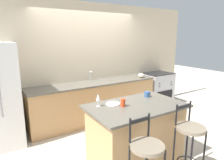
{
  "coord_description": "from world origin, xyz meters",
  "views": [
    {
      "loc": [
        -2.02,
        -3.59,
        1.95
      ],
      "look_at": [
        -0.09,
        -0.5,
        1.15
      ],
      "focal_mm": 32.0,
      "sensor_mm": 36.0,
      "label": 1
    }
  ],
  "objects_px": {
    "dinner_plate": "(113,104)",
    "pumpkin_decoration": "(141,75)",
    "oven_range": "(157,89)",
    "bar_stool_far": "(190,137)",
    "coffee_mug": "(147,94)",
    "tumbler_cup": "(123,103)",
    "wine_glass": "(98,97)",
    "bar_stool_near": "(146,156)"
  },
  "relations": [
    {
      "from": "bar_stool_near",
      "to": "wine_glass",
      "type": "distance_m",
      "value": 1.05
    },
    {
      "from": "tumbler_cup",
      "to": "pumpkin_decoration",
      "type": "distance_m",
      "value": 2.26
    },
    {
      "from": "oven_range",
      "to": "tumbler_cup",
      "type": "bearing_deg",
      "value": -144.3
    },
    {
      "from": "bar_stool_near",
      "to": "coffee_mug",
      "type": "relative_size",
      "value": 8.57
    },
    {
      "from": "dinner_plate",
      "to": "pumpkin_decoration",
      "type": "relative_size",
      "value": 1.49
    },
    {
      "from": "bar_stool_near",
      "to": "tumbler_cup",
      "type": "bearing_deg",
      "value": 75.45
    },
    {
      "from": "wine_glass",
      "to": "coffee_mug",
      "type": "bearing_deg",
      "value": -0.72
    },
    {
      "from": "oven_range",
      "to": "tumbler_cup",
      "type": "distance_m",
      "value": 3.0
    },
    {
      "from": "pumpkin_decoration",
      "to": "dinner_plate",
      "type": "bearing_deg",
      "value": -141.06
    },
    {
      "from": "tumbler_cup",
      "to": "pumpkin_decoration",
      "type": "bearing_deg",
      "value": 43.18
    },
    {
      "from": "bar_stool_far",
      "to": "tumbler_cup",
      "type": "height_order",
      "value": "tumbler_cup"
    },
    {
      "from": "tumbler_cup",
      "to": "wine_glass",
      "type": "bearing_deg",
      "value": 148.01
    },
    {
      "from": "oven_range",
      "to": "pumpkin_decoration",
      "type": "height_order",
      "value": "pumpkin_decoration"
    },
    {
      "from": "coffee_mug",
      "to": "pumpkin_decoration",
      "type": "xyz_separation_m",
      "value": [
        1.02,
        1.37,
        -0.01
      ]
    },
    {
      "from": "oven_range",
      "to": "dinner_plate",
      "type": "relative_size",
      "value": 4.3
    },
    {
      "from": "oven_range",
      "to": "bar_stool_near",
      "type": "xyz_separation_m",
      "value": [
        -2.59,
        -2.47,
        0.15
      ]
    },
    {
      "from": "bar_stool_far",
      "to": "wine_glass",
      "type": "bearing_deg",
      "value": 135.27
    },
    {
      "from": "bar_stool_near",
      "to": "dinner_plate",
      "type": "height_order",
      "value": "bar_stool_near"
    },
    {
      "from": "wine_glass",
      "to": "tumbler_cup",
      "type": "bearing_deg",
      "value": -31.99
    },
    {
      "from": "pumpkin_decoration",
      "to": "oven_range",
      "type": "bearing_deg",
      "value": 13.19
    },
    {
      "from": "wine_glass",
      "to": "pumpkin_decoration",
      "type": "distance_m",
      "value": 2.38
    },
    {
      "from": "bar_stool_far",
      "to": "pumpkin_decoration",
      "type": "xyz_separation_m",
      "value": [
        1.04,
        2.26,
        0.36
      ]
    },
    {
      "from": "oven_range",
      "to": "dinner_plate",
      "type": "bearing_deg",
      "value": -147.62
    },
    {
      "from": "bar_stool_near",
      "to": "pumpkin_decoration",
      "type": "relative_size",
      "value": 7.26
    },
    {
      "from": "coffee_mug",
      "to": "tumbler_cup",
      "type": "distance_m",
      "value": 0.65
    },
    {
      "from": "coffee_mug",
      "to": "bar_stool_near",
      "type": "bearing_deg",
      "value": -131.51
    },
    {
      "from": "oven_range",
      "to": "pumpkin_decoration",
      "type": "xyz_separation_m",
      "value": [
        -0.75,
        -0.18,
        0.51
      ]
    },
    {
      "from": "bar_stool_near",
      "to": "tumbler_cup",
      "type": "xyz_separation_m",
      "value": [
        0.19,
        0.75,
        0.39
      ]
    },
    {
      "from": "dinner_plate",
      "to": "pumpkin_decoration",
      "type": "xyz_separation_m",
      "value": [
        1.72,
        1.39,
        0.03
      ]
    },
    {
      "from": "wine_glass",
      "to": "coffee_mug",
      "type": "relative_size",
      "value": 1.57
    },
    {
      "from": "oven_range",
      "to": "coffee_mug",
      "type": "distance_m",
      "value": 2.41
    },
    {
      "from": "oven_range",
      "to": "tumbler_cup",
      "type": "relative_size",
      "value": 8.02
    },
    {
      "from": "wine_glass",
      "to": "dinner_plate",
      "type": "bearing_deg",
      "value": -7.86
    },
    {
      "from": "oven_range",
      "to": "bar_stool_far",
      "type": "distance_m",
      "value": 3.03
    },
    {
      "from": "bar_stool_far",
      "to": "coffee_mug",
      "type": "bearing_deg",
      "value": 88.89
    },
    {
      "from": "wine_glass",
      "to": "oven_range",
      "type": "bearing_deg",
      "value": 29.56
    },
    {
      "from": "oven_range",
      "to": "dinner_plate",
      "type": "xyz_separation_m",
      "value": [
        -2.47,
        -1.57,
        0.49
      ]
    },
    {
      "from": "bar_stool_near",
      "to": "coffee_mug",
      "type": "xyz_separation_m",
      "value": [
        0.82,
        0.93,
        0.37
      ]
    },
    {
      "from": "coffee_mug",
      "to": "pumpkin_decoration",
      "type": "relative_size",
      "value": 0.85
    },
    {
      "from": "dinner_plate",
      "to": "bar_stool_near",
      "type": "bearing_deg",
      "value": -97.75
    },
    {
      "from": "bar_stool_far",
      "to": "coffee_mug",
      "type": "distance_m",
      "value": 0.97
    },
    {
      "from": "dinner_plate",
      "to": "tumbler_cup",
      "type": "xyz_separation_m",
      "value": [
        0.07,
        -0.16,
        0.05
      ]
    }
  ]
}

